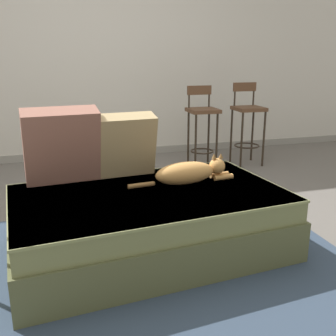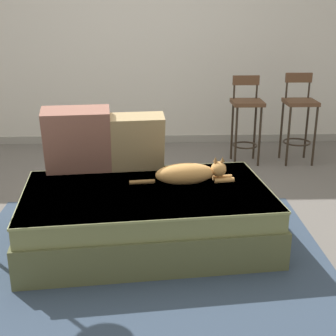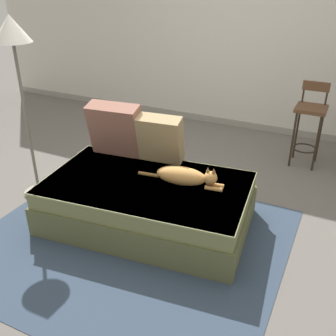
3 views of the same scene
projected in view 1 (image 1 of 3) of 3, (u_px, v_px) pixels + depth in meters
name	position (u px, v px, depth m)	size (l,w,h in m)	color
ground_plane	(138.00, 226.00, 2.95)	(16.00, 16.00, 0.00)	#66605B
wall_back_panel	(97.00, 50.00, 4.68)	(8.00, 0.10, 2.60)	silver
wall_baseboard_trim	(103.00, 153.00, 4.97)	(8.00, 0.02, 0.09)	gray
area_rug	(162.00, 273.00, 2.31)	(2.41, 2.12, 0.01)	#334256
couch	(150.00, 221.00, 2.53)	(1.80, 1.19, 0.40)	brown
throw_pillow_corner	(62.00, 145.00, 2.60)	(0.51, 0.33, 0.51)	#936051
throw_pillow_middle	(124.00, 145.00, 2.76)	(0.45, 0.28, 0.45)	tan
cat	(189.00, 172.00, 2.63)	(0.75, 0.22, 0.19)	tan
bar_stool_near_window	(202.00, 120.00, 4.37)	(0.32, 0.32, 0.91)	#2D2319
bar_stool_by_doorway	(248.00, 119.00, 4.52)	(0.32, 0.32, 0.94)	#2D2319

